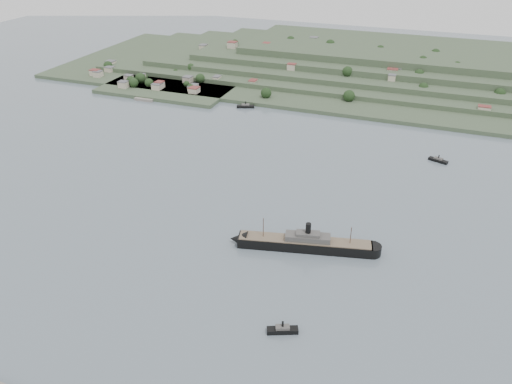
% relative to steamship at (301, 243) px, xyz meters
% --- Properties ---
extents(ground, '(1400.00, 1400.00, 0.00)m').
position_rel_steamship_xyz_m(ground, '(-34.53, 2.34, -4.15)').
color(ground, slate).
rests_on(ground, ground).
extents(far_peninsula, '(760.00, 309.00, 30.00)m').
position_rel_steamship_xyz_m(far_peninsula, '(-6.62, 395.43, 7.73)').
color(far_peninsula, '#34432D').
rests_on(far_peninsula, ground).
extents(steamship, '(92.56, 30.16, 22.46)m').
position_rel_steamship_xyz_m(steamship, '(0.00, 0.00, 0.00)').
color(steamship, black).
rests_on(steamship, ground).
extents(tugboat, '(16.00, 9.88, 7.02)m').
position_rel_steamship_xyz_m(tugboat, '(11.31, -71.38, -2.43)').
color(tugboat, black).
rests_on(tugboat, ground).
extents(ferry_west, '(19.15, 11.16, 6.94)m').
position_rel_steamship_xyz_m(ferry_west, '(-126.29, 225.09, -2.48)').
color(ferry_west, black).
rests_on(ferry_west, ground).
extents(ferry_east, '(16.48, 9.68, 5.98)m').
position_rel_steamship_xyz_m(ferry_east, '(73.32, 159.43, -2.71)').
color(ferry_east, black).
rests_on(ferry_east, ground).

